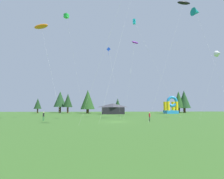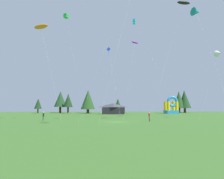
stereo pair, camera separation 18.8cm
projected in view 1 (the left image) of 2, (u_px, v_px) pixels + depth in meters
The scene contains 20 objects.
ground_plane at pixel (117, 122), 33.31m from camera, with size 120.00×120.00×0.00m, color #3D6B28.
kite_orange_parafoil at pixel (41, 27), 37.53m from camera, with size 6.83×3.41×19.45m.
kite_green_box at pixel (66, 16), 38.63m from camera, with size 4.01×6.74×22.05m.
kite_black_parafoil at pixel (184, 3), 35.93m from camera, with size 9.45×2.97×23.33m.
kite_cyan_box at pixel (134, 22), 42.98m from camera, with size 9.39×3.88×23.02m.
kite_purple_parafoil at pixel (135, 43), 42.37m from camera, with size 4.06×3.20×17.71m.
kite_white_delta at pixel (218, 53), 41.53m from camera, with size 6.02×1.55×15.43m.
kite_blue_diamond at pixel (109, 51), 48.52m from camera, with size 3.01×5.55×18.08m.
kite_teal_delta at pixel (196, 12), 44.62m from camera, with size 2.92×9.72×26.50m.
person_far_side at pixel (150, 116), 34.42m from camera, with size 0.38×0.38×1.68m.
person_left_edge at pixel (44, 115), 35.59m from camera, with size 0.35×0.35×1.72m.
inflatable_blue_arch at pixel (171, 107), 70.02m from camera, with size 4.40×4.57×6.58m.
festival_tent at pixel (113, 109), 65.29m from camera, with size 7.90×3.65×3.79m.
tree_row_0 at pixel (38, 104), 73.45m from camera, with size 2.89×2.89×5.90m.
tree_row_1 at pixel (60, 99), 76.98m from camera, with size 5.11×5.11×8.95m.
tree_row_2 at pixel (68, 101), 73.71m from camera, with size 3.70×3.70×7.73m.
tree_row_3 at pixel (88, 100), 73.40m from camera, with size 5.65×5.65×9.22m.
tree_row_4 at pixel (118, 104), 78.01m from camera, with size 2.81×2.81×6.06m.
tree_row_5 at pixel (179, 100), 79.05m from camera, with size 4.65×4.65×9.18m.
tree_row_6 at pixel (184, 99), 79.13m from camera, with size 5.24×5.24×9.49m.
Camera 1 is at (-2.75, -33.60, 2.85)m, focal length 29.64 mm.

